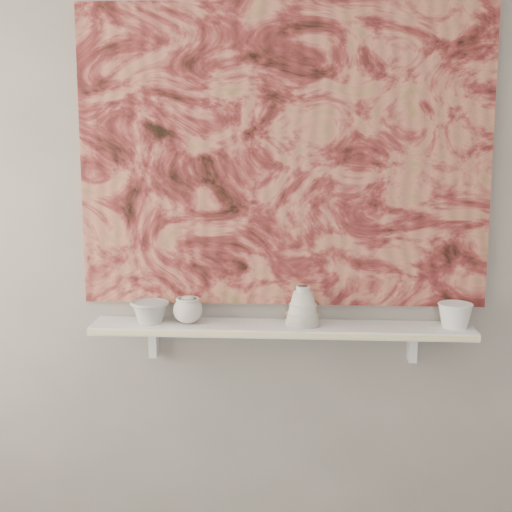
# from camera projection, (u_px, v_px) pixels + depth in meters

# --- Properties ---
(wall_back) EXTENTS (3.60, 0.00, 3.60)m
(wall_back) POSITION_uv_depth(u_px,v_px,m) (283.00, 208.00, 2.64)
(wall_back) COLOR slate
(wall_back) RESTS_ON floor
(shelf) EXTENTS (1.40, 0.18, 0.03)m
(shelf) POSITION_uv_depth(u_px,v_px,m) (281.00, 328.00, 2.62)
(shelf) COLOR silver
(shelf) RESTS_ON wall_back
(shelf_stripe) EXTENTS (1.40, 0.01, 0.02)m
(shelf_stripe) POSITION_uv_depth(u_px,v_px,m) (280.00, 335.00, 2.53)
(shelf_stripe) COLOR beige
(shelf_stripe) RESTS_ON shelf
(bracket_left) EXTENTS (0.03, 0.06, 0.12)m
(bracket_left) POSITION_uv_depth(u_px,v_px,m) (154.00, 341.00, 2.73)
(bracket_left) COLOR silver
(bracket_left) RESTS_ON wall_back
(bracket_right) EXTENTS (0.03, 0.06, 0.12)m
(bracket_right) POSITION_uv_depth(u_px,v_px,m) (412.00, 345.00, 2.67)
(bracket_right) COLOR silver
(bracket_right) RESTS_ON wall_back
(painting) EXTENTS (1.50, 0.02, 1.10)m
(painting) POSITION_uv_depth(u_px,v_px,m) (283.00, 157.00, 2.60)
(painting) COLOR maroon
(painting) RESTS_ON wall_back
(house_motif) EXTENTS (0.09, 0.00, 0.08)m
(house_motif) POSITION_uv_depth(u_px,v_px,m) (405.00, 242.00, 2.61)
(house_motif) COLOR black
(house_motif) RESTS_ON painting
(bowl_grey) EXTENTS (0.19, 0.19, 0.08)m
(bowl_grey) POSITION_uv_depth(u_px,v_px,m) (150.00, 312.00, 2.64)
(bowl_grey) COLOR #969693
(bowl_grey) RESTS_ON shelf
(cup_cream) EXTENTS (0.14, 0.14, 0.10)m
(cup_cream) POSITION_uv_depth(u_px,v_px,m) (188.00, 310.00, 2.63)
(cup_cream) COLOR beige
(cup_cream) RESTS_ON shelf
(bell_vessel) EXTENTS (0.17, 0.17, 0.15)m
(bell_vessel) POSITION_uv_depth(u_px,v_px,m) (303.00, 305.00, 2.60)
(bell_vessel) COLOR beige
(bell_vessel) RESTS_ON shelf
(bowl_white) EXTENTS (0.15, 0.15, 0.09)m
(bowl_white) POSITION_uv_depth(u_px,v_px,m) (455.00, 315.00, 2.57)
(bowl_white) COLOR silver
(bowl_white) RESTS_ON shelf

